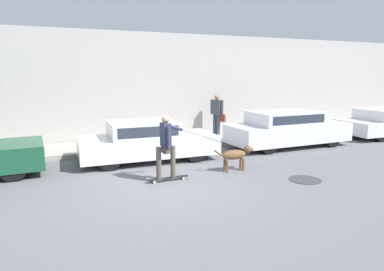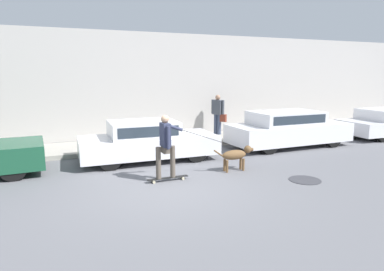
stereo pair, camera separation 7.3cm
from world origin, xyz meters
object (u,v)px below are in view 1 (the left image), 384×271
Objects in this scene: skateboarder at (166,144)px; pedestrian_with_bag at (217,113)px; dog at (236,155)px; parked_car_1 at (147,141)px; parked_car_2 at (287,129)px.

skateboarder is 1.79× the size of pedestrian_with_bag.
skateboarder is 6.10m from pedestrian_with_bag.
skateboarder reaches higher than dog.
skateboarder reaches higher than parked_car_1.
dog is at bearing 44.90° from pedestrian_with_bag.
parked_car_2 is at bearing 1.86° from parked_car_1.
parked_car_2 is at bearing 97.65° from pedestrian_with_bag.
pedestrian_with_bag is at bearing 121.35° from parked_car_2.
skateboarder is at bearing 27.04° from pedestrian_with_bag.
parked_car_2 is 2.77× the size of pedestrian_with_bag.
skateboarder is (-0.13, -2.21, 0.35)m from parked_car_1.
parked_car_2 is at bearing 32.46° from dog.
parked_car_1 is at bearing 134.14° from dog.
pedestrian_with_bag reaches higher than skateboarder.
dog is at bearing 3.90° from skateboarder.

